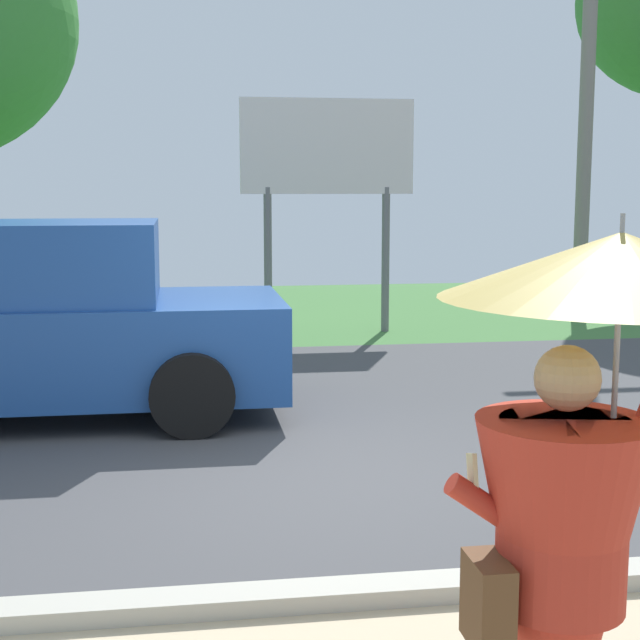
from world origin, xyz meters
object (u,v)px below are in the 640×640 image
Objects in this scene: utility_pole at (587,95)px; roadside_billboard at (327,164)px; pickup_truck at (14,328)px; monk_pedestrian at (577,496)px.

utility_pole is 4.74m from roadside_billboard.
utility_pole reaches higher than roadside_billboard.
pickup_truck is at bearing -145.48° from utility_pole.
roadside_billboard reaches higher than monk_pedestrian.
monk_pedestrian reaches higher than pickup_truck.
roadside_billboard is at bearing 55.62° from pickup_truck.
monk_pedestrian is 6.96m from pickup_truck.
utility_pole is at bearing 12.59° from roadside_billboard.
roadside_billboard is (3.80, 4.70, 1.68)m from pickup_truck.
pickup_truck is 6.27m from roadside_billboard.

